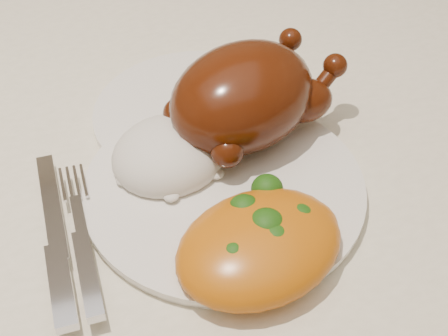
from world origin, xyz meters
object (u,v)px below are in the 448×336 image
object	(u,v)px
dining_table	(73,252)
dinner_plate	(224,188)
side_plate	(198,113)
roast_chicken	(246,95)

from	to	relation	value
dining_table	dinner_plate	world-z (taller)	dinner_plate
side_plate	roast_chicken	size ratio (longest dim) A/B	1.08
side_plate	dinner_plate	bearing A→B (deg)	-92.31
dinner_plate	side_plate	world-z (taller)	same
dinner_plate	dining_table	bearing A→B (deg)	159.36
dinner_plate	roast_chicken	bearing A→B (deg)	58.14
dining_table	side_plate	distance (m)	0.19
side_plate	roast_chicken	distance (m)	0.08
roast_chicken	dining_table	bearing A→B (deg)	157.56
dining_table	roast_chicken	world-z (taller)	roast_chicken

